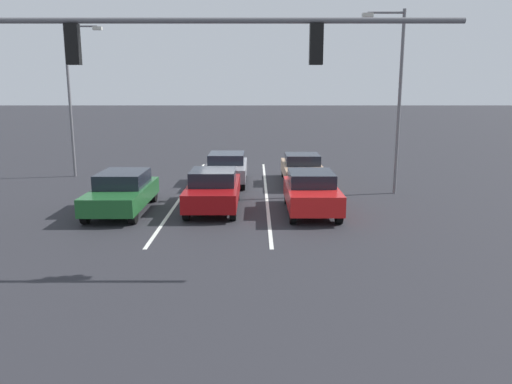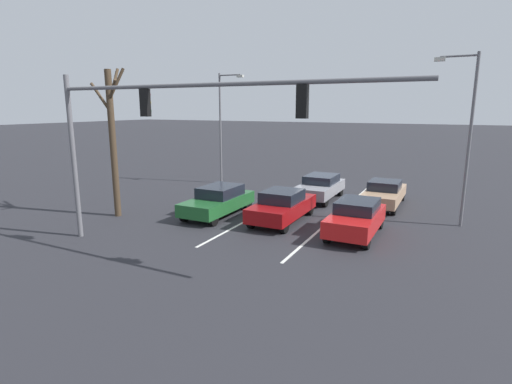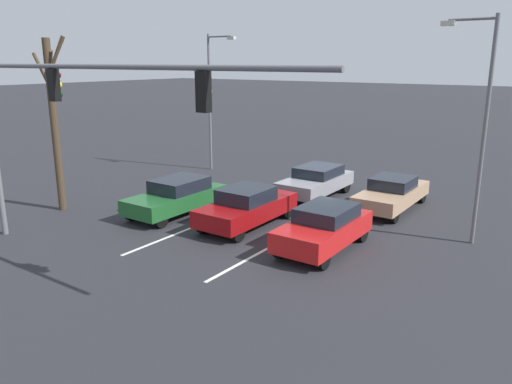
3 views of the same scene
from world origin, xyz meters
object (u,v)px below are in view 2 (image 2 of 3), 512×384
(car_red_leftlane_front, at_px, (356,217))
(street_lamp_left_shoulder, at_px, (466,129))
(car_gray_midlane_second, at_px, (320,187))
(street_lamp_right_shoulder, at_px, (223,121))
(car_darkgreen_rightlane_front, at_px, (218,200))
(bare_tree_near, at_px, (113,136))
(traffic_signal_gantry, at_px, (153,121))
(car_tan_leftlane_second, at_px, (384,193))
(car_maroon_midlane_front, at_px, (282,206))

(car_red_leftlane_front, relative_size, street_lamp_left_shoulder, 0.54)
(car_gray_midlane_second, distance_m, street_lamp_right_shoulder, 8.77)
(car_gray_midlane_second, bearing_deg, street_lamp_right_shoulder, -14.00)
(car_darkgreen_rightlane_front, relative_size, street_lamp_right_shoulder, 0.59)
(bare_tree_near, bearing_deg, traffic_signal_gantry, 149.18)
(car_tan_leftlane_second, bearing_deg, street_lamp_left_shoulder, 146.20)
(car_red_leftlane_front, bearing_deg, street_lamp_left_shoulder, -137.72)
(car_darkgreen_rightlane_front, bearing_deg, street_lamp_left_shoulder, -163.00)
(car_maroon_midlane_front, xyz_separation_m, car_gray_midlane_second, (-0.18, -5.26, 0.01))
(car_gray_midlane_second, distance_m, bare_tree_near, 11.71)
(car_darkgreen_rightlane_front, relative_size, car_red_leftlane_front, 1.09)
(car_maroon_midlane_front, distance_m, street_lamp_right_shoulder, 11.06)
(traffic_signal_gantry, bearing_deg, street_lamp_left_shoulder, -138.44)
(car_maroon_midlane_front, distance_m, bare_tree_near, 8.82)
(car_red_leftlane_front, height_order, car_tan_leftlane_second, car_red_leftlane_front)
(car_darkgreen_rightlane_front, relative_size, car_tan_leftlane_second, 0.95)
(car_gray_midlane_second, relative_size, street_lamp_right_shoulder, 0.57)
(car_red_leftlane_front, bearing_deg, car_darkgreen_rightlane_front, -1.52)
(car_red_leftlane_front, distance_m, car_maroon_midlane_front, 3.65)
(car_darkgreen_rightlane_front, xyz_separation_m, car_tan_leftlane_second, (-7.12, -5.69, -0.04))
(car_maroon_midlane_front, bearing_deg, car_red_leftlane_front, 171.15)
(car_red_leftlane_front, height_order, street_lamp_left_shoulder, street_lamp_left_shoulder)
(street_lamp_left_shoulder, bearing_deg, car_maroon_midlane_front, 21.38)
(car_darkgreen_rightlane_front, bearing_deg, car_maroon_midlane_front, -173.50)
(car_gray_midlane_second, relative_size, street_lamp_left_shoulder, 0.57)
(car_darkgreen_rightlane_front, xyz_separation_m, street_lamp_left_shoulder, (-10.72, -3.28, 3.64))
(car_red_leftlane_front, distance_m, street_lamp_left_shoulder, 6.29)
(car_maroon_midlane_front, bearing_deg, street_lamp_left_shoulder, -158.62)
(car_darkgreen_rightlane_front, xyz_separation_m, car_red_leftlane_front, (-6.92, 0.18, 0.03))
(traffic_signal_gantry, relative_size, street_lamp_right_shoulder, 1.76)
(car_gray_midlane_second, bearing_deg, car_darkgreen_rightlane_front, 58.18)
(car_maroon_midlane_front, distance_m, traffic_signal_gantry, 7.59)
(car_red_leftlane_front, distance_m, street_lamp_right_shoulder, 14.07)
(car_tan_leftlane_second, distance_m, traffic_signal_gantry, 13.49)
(car_gray_midlane_second, distance_m, traffic_signal_gantry, 12.16)
(car_gray_midlane_second, bearing_deg, street_lamp_left_shoulder, 161.91)
(car_maroon_midlane_front, bearing_deg, car_gray_midlane_second, -92.01)
(street_lamp_right_shoulder, bearing_deg, car_maroon_midlane_front, 136.45)
(car_tan_leftlane_second, relative_size, traffic_signal_gantry, 0.35)
(car_maroon_midlane_front, relative_size, street_lamp_right_shoulder, 0.59)
(car_red_leftlane_front, relative_size, bare_tree_near, 0.57)
(car_darkgreen_rightlane_front, xyz_separation_m, bare_tree_near, (4.43, 2.37, 3.21))
(car_gray_midlane_second, distance_m, street_lamp_left_shoulder, 8.42)
(traffic_signal_gantry, distance_m, bare_tree_near, 6.18)
(street_lamp_right_shoulder, relative_size, street_lamp_left_shoulder, 1.00)
(traffic_signal_gantry, relative_size, street_lamp_left_shoulder, 1.75)
(car_darkgreen_rightlane_front, xyz_separation_m, street_lamp_right_shoulder, (4.25, -7.57, 3.65))
(car_maroon_midlane_front, relative_size, car_gray_midlane_second, 1.02)
(car_maroon_midlane_front, height_order, bare_tree_near, bare_tree_near)
(street_lamp_left_shoulder, bearing_deg, bare_tree_near, 20.43)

